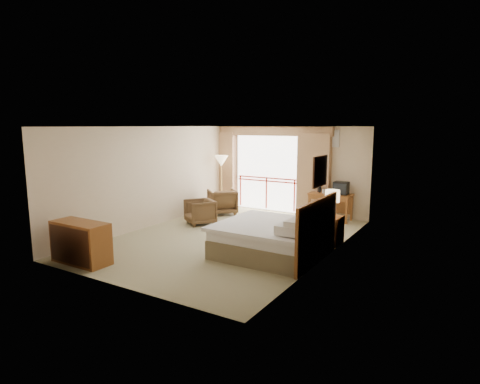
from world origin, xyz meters
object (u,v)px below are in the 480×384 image
Objects in this scene: table_lamp at (332,196)px; armchair_near at (200,224)px; side_table at (206,205)px; bed at (274,238)px; floor_lamp at (221,163)px; desk at (331,199)px; armchair_far at (222,214)px; dresser at (81,243)px; tv at (341,188)px; wastebasket at (310,215)px; nightstand at (330,230)px.

armchair_near is (-3.75, -0.06, -1.12)m from table_lamp.
armchair_near is 1.48× the size of side_table.
bed is 5.13m from floor_lamp.
table_lamp is at bearing -68.74° from desk.
armchair_far is 1.13× the size of armchair_near.
bed is 4.00m from side_table.
tv is at bearing 60.58° from dresser.
side_table is (-4.11, 0.73, -0.77)m from table_lamp.
desk is 3.73m from floor_lamp.
floor_lamp reaches higher than armchair_near.
wastebasket is 3.08m from side_table.
desk is 3.69m from side_table.
desk is (-0.03, 3.79, 0.24)m from bed.
table_lamp reaches higher than nightstand.
table_lamp is 0.47× the size of dresser.
floor_lamp reaches higher than tv.
desk is 3.02× the size of tv.
tv is at bearing 102.32° from table_lamp.
tv reaches higher than armchair_near.
desk reaches higher than wastebasket.
floor_lamp reaches higher than bed.
desk is at bearing 72.39° from armchair_near.
floor_lamp reaches higher than table_lamp.
side_table reaches higher than wastebasket.
desk is 0.78m from wastebasket.
side_table is at bearing 173.98° from nightstand.
desk is 0.96× the size of dresser.
bed is 2.82× the size of armchair_near.
table_lamp reaches higher than wastebasket.
floor_lamp is at bearing -156.96° from tv.
bed is 3.79m from desk.
tv is at bearing 106.79° from nightstand.
desk is 3.77× the size of wastebasket.
tv reaches higher than side_table.
nightstand is 3.77m from armchair_near.
floor_lamp is (-3.63, 3.43, 1.14)m from bed.
table_lamp is 4.84m from floor_lamp.
bed is 1.69× the size of dresser.
armchair_near is at bearing -65.47° from side_table.
dresser is (0.10, -5.24, 0.42)m from armchair_far.
floor_lamp reaches higher than wastebasket.
tv reaches higher than armchair_far.
dresser is (-3.34, -6.18, -0.55)m from tv.
bed is 4.24m from armchair_far.
table_lamp is at bearing -10.07° from side_table.
floor_lamp is (-0.29, 1.25, 1.17)m from side_table.
floor_lamp is at bearing 159.93° from nightstand.
nightstand is at bearing -24.80° from floor_lamp.
armchair_near is 0.94m from side_table.
armchair_near is 0.60× the size of dresser.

